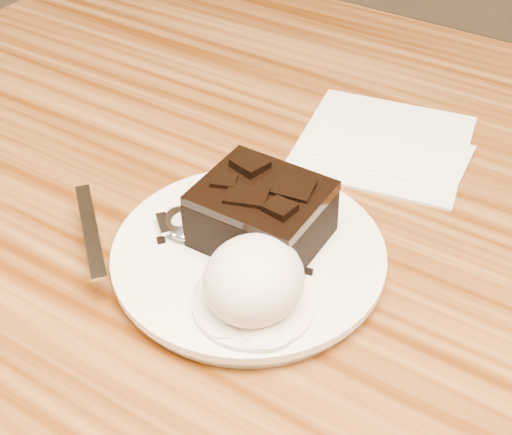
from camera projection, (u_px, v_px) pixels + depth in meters
The scene contains 9 objects.
plate at pixel (249, 257), 0.52m from camera, with size 0.20×0.20×0.02m, color silver.
brownie at pixel (262, 218), 0.51m from camera, with size 0.09×0.08×0.04m, color black.
ice_cream_scoop at pixel (254, 280), 0.46m from camera, with size 0.07×0.07×0.06m, color white.
melt_puddle at pixel (254, 303), 0.48m from camera, with size 0.08×0.08×0.00m, color #EDE8CE.
spoon at pixel (182, 225), 0.53m from camera, with size 0.03×0.16×0.01m, color silver, non-canonical shape.
napkin at pixel (383, 142), 0.65m from camera, with size 0.15×0.15×0.01m, color white.
crumb_a at pixel (161, 240), 0.52m from camera, with size 0.01×0.01×0.00m, color black.
crumb_b at pixel (243, 272), 0.50m from camera, with size 0.01×0.01×0.00m, color black.
crumb_c at pixel (309, 272), 0.50m from camera, with size 0.01×0.00×0.00m, color black.
Camera 1 is at (0.12, -0.39, 1.12)m, focal length 49.52 mm.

